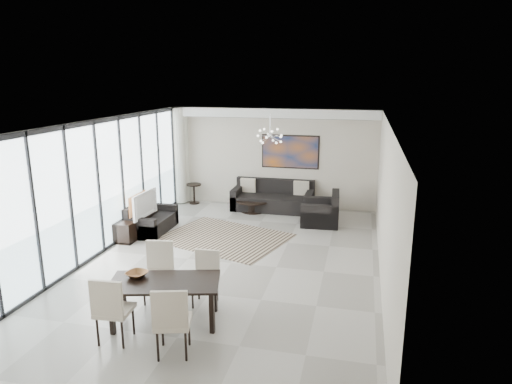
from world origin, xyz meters
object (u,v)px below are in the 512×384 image
(tv_console, at_px, (136,225))
(television, at_px, (141,204))
(coffee_table, at_px, (253,205))
(sofa_main, at_px, (273,200))
(dining_table, at_px, (165,286))

(tv_console, bearing_deg, television, -0.63)
(coffee_table, distance_m, tv_console, 3.45)
(tv_console, xyz_separation_m, television, (0.16, -0.00, 0.54))
(sofa_main, relative_size, dining_table, 1.26)
(dining_table, bearing_deg, coffee_table, 90.90)
(tv_console, bearing_deg, dining_table, -56.63)
(tv_console, bearing_deg, coffee_table, 47.70)
(sofa_main, height_order, tv_console, sofa_main)
(tv_console, relative_size, television, 1.45)
(coffee_table, bearing_deg, television, -130.26)
(television, bearing_deg, sofa_main, -39.86)
(sofa_main, xyz_separation_m, television, (-2.68, -2.89, 0.50))
(tv_console, relative_size, dining_table, 0.83)
(coffee_table, height_order, television, television)
(tv_console, xyz_separation_m, dining_table, (2.42, -3.68, 0.37))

